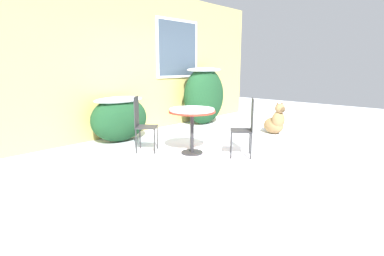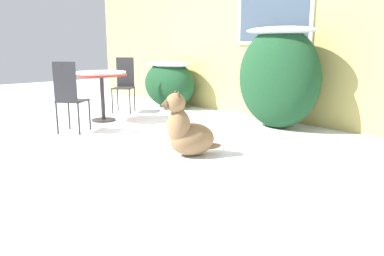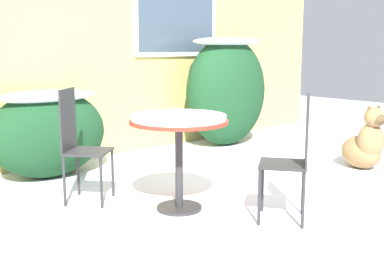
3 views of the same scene
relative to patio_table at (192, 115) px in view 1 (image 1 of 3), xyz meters
The scene contains 8 objects.
ground_plane 0.94m from the patio_table, ahead, with size 16.00×16.00×0.00m, color white.
house_wall 2.45m from the patio_table, 71.84° to the left, with size 8.00×0.10×3.21m.
shrub_left 1.74m from the patio_table, 101.47° to the left, with size 1.25×0.76×0.91m.
shrub_middle 2.77m from the patio_table, 35.94° to the left, with size 1.32×0.77×1.48m.
patio_table is the anchor object (origin of this frame).
patio_chair_near_table 0.91m from the patio_table, 123.87° to the left, with size 0.51×0.51×1.00m.
patio_chair_far_side 0.94m from the patio_table, 58.25° to the right, with size 0.51×0.51×1.00m.
dog 2.47m from the patio_table, ahead, with size 0.56×0.69×0.73m.
Camera 1 is at (-4.40, -3.42, 1.53)m, focal length 28.00 mm.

